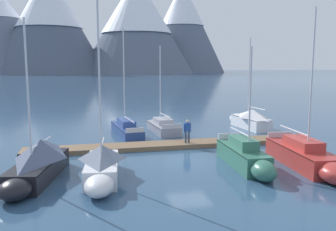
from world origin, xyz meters
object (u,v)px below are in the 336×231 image
at_px(sailboat_outer_slip, 307,157).
at_px(sailboat_end_of_dock, 249,119).
at_px(sailboat_mid_dock_starboard, 162,126).
at_px(sailboat_nearest_berth, 38,162).
at_px(sailboat_mid_dock_port, 126,128).
at_px(sailboat_second_berth, 102,165).
at_px(sailboat_far_berth, 246,157).
at_px(person_on_dock, 187,130).

distance_m(sailboat_outer_slip, sailboat_end_of_dock, 13.21).
xyz_separation_m(sailboat_mid_dock_starboard, sailboat_end_of_dock, (8.39, -0.11, 0.36)).
height_order(sailboat_nearest_berth, sailboat_mid_dock_port, sailboat_mid_dock_port).
bearing_deg(sailboat_second_berth, sailboat_far_berth, 2.80).
distance_m(sailboat_nearest_berth, person_on_dock, 10.91).
height_order(sailboat_second_berth, sailboat_outer_slip, sailboat_outer_slip).
xyz_separation_m(sailboat_nearest_berth, sailboat_second_berth, (3.22, -0.89, -0.14)).
distance_m(sailboat_second_berth, sailboat_outer_slip, 11.51).
height_order(sailboat_mid_dock_port, sailboat_outer_slip, sailboat_outer_slip).
bearing_deg(sailboat_mid_dock_starboard, sailboat_mid_dock_port, -169.78).
bearing_deg(sailboat_far_berth, sailboat_second_berth, -177.20).
xyz_separation_m(sailboat_second_berth, sailboat_outer_slip, (11.51, -0.40, -0.12)).
bearing_deg(sailboat_far_berth, sailboat_end_of_dock, 63.85).
bearing_deg(sailboat_end_of_dock, sailboat_second_berth, -138.32).
bearing_deg(sailboat_nearest_berth, sailboat_end_of_dock, 33.94).
bearing_deg(sailboat_second_berth, sailboat_nearest_berth, 164.51).
height_order(sailboat_end_of_dock, person_on_dock, sailboat_end_of_dock).
bearing_deg(sailboat_outer_slip, sailboat_nearest_berth, 174.99).
height_order(sailboat_nearest_berth, sailboat_end_of_dock, sailboat_end_of_dock).
height_order(sailboat_nearest_berth, sailboat_far_berth, sailboat_nearest_berth).
relative_size(sailboat_second_berth, sailboat_mid_dock_starboard, 1.19).
height_order(sailboat_far_berth, person_on_dock, sailboat_far_berth).
distance_m(sailboat_mid_dock_starboard, sailboat_far_berth, 12.50).
bearing_deg(sailboat_mid_dock_port, sailboat_outer_slip, -53.96).
height_order(sailboat_mid_dock_starboard, sailboat_end_of_dock, sailboat_end_of_dock).
height_order(sailboat_outer_slip, sailboat_end_of_dock, sailboat_outer_slip).
relative_size(sailboat_mid_dock_starboard, sailboat_far_berth, 1.10).
relative_size(sailboat_far_berth, sailboat_outer_slip, 0.76).
relative_size(sailboat_end_of_dock, person_on_dock, 4.95).
relative_size(sailboat_mid_dock_starboard, person_on_dock, 4.46).
distance_m(sailboat_nearest_berth, sailboat_mid_dock_starboard, 14.77).
xyz_separation_m(sailboat_second_berth, person_on_dock, (6.28, 6.24, 0.47)).
xyz_separation_m(sailboat_mid_dock_starboard, person_on_dock, (0.58, -6.42, 0.77)).
distance_m(sailboat_second_berth, sailboat_mid_dock_port, 12.32).
distance_m(sailboat_mid_dock_port, person_on_dock, 7.02).
bearing_deg(sailboat_mid_dock_port, person_on_dock, -56.57).
xyz_separation_m(sailboat_end_of_dock, person_on_dock, (-7.81, -6.31, 0.41)).
bearing_deg(sailboat_mid_dock_starboard, sailboat_nearest_berth, -127.19).
bearing_deg(sailboat_nearest_berth, sailboat_mid_dock_starboard, 52.81).
bearing_deg(person_on_dock, sailboat_far_berth, -72.47).
xyz_separation_m(sailboat_second_berth, sailboat_end_of_dock, (14.09, 12.55, 0.06)).
bearing_deg(sailboat_second_berth, person_on_dock, 44.82).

